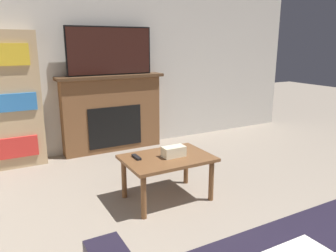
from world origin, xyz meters
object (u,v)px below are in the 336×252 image
object	(u,v)px
fireplace	(112,113)
bookshelf	(6,101)
tv	(110,51)
coffee_table	(167,163)

from	to	relation	value
fireplace	bookshelf	xyz separation A→B (m)	(-1.33, -0.02, 0.28)
fireplace	tv	size ratio (longest dim) A/B	1.26
fireplace	bookshelf	bearing A→B (deg)	-179.02
fireplace	tv	distance (m)	0.86
fireplace	bookshelf	distance (m)	1.36
fireplace	bookshelf	world-z (taller)	bookshelf
fireplace	coffee_table	distance (m)	1.74
fireplace	tv	world-z (taller)	tv
tv	bookshelf	distance (m)	1.45
tv	bookshelf	bearing A→B (deg)	-179.88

